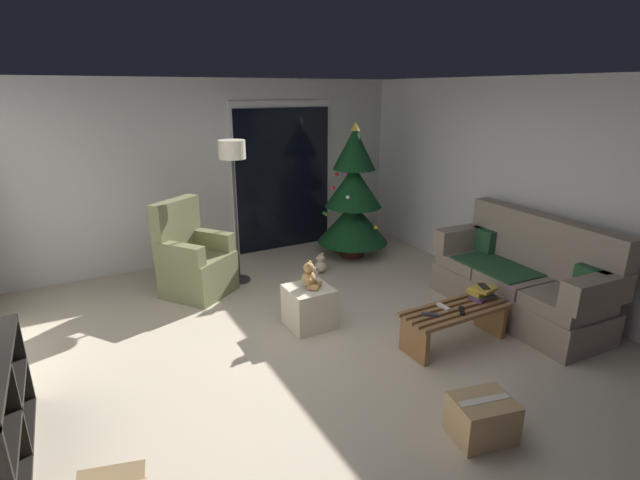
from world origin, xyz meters
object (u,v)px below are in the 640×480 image
ottoman (309,307)px  teddy_bear_cream_by_tree (320,265)px  remote_graphite (430,314)px  floor_lamp (233,164)px  remote_white (443,307)px  cell_phone (484,286)px  couch (522,279)px  cardboard_box_taped_mid_floor (482,418)px  remote_black (462,311)px  armchair (194,261)px  teddy_bear_honey (310,277)px  coffee_table (455,320)px  book_stack (482,292)px  christmas_tree (353,199)px

ottoman → teddy_bear_cream_by_tree: 1.46m
remote_graphite → floor_lamp: 2.89m
remote_white → teddy_bear_cream_by_tree: size_ratio=0.55×
cell_phone → teddy_bear_cream_by_tree: size_ratio=0.50×
floor_lamp → couch: bearing=-44.6°
ottoman → cardboard_box_taped_mid_floor: ottoman is taller
remote_black → teddy_bear_cream_by_tree: size_ratio=0.55×
armchair → teddy_bear_honey: armchair is taller
remote_white → floor_lamp: floor_lamp is taller
remote_black → armchair: (-1.86, 2.48, 0.01)m
remote_white → armchair: (-1.77, 2.33, 0.01)m
couch → remote_white: couch is taller
coffee_table → remote_black: (-0.01, -0.08, 0.14)m
couch → armchair: size_ratio=1.76×
book_stack → floor_lamp: (-1.66, 2.45, 1.06)m
remote_black → christmas_tree: size_ratio=0.08×
coffee_table → remote_graphite: (-0.32, 0.00, 0.14)m
couch → remote_black: (-1.11, -0.23, -0.01)m
cardboard_box_taped_mid_floor → ottoman: bearing=98.6°
remote_white → floor_lamp: (-1.19, 2.43, 1.12)m
remote_black → christmas_tree: 2.76m
christmas_tree → armchair: size_ratio=1.71×
couch → book_stack: (-0.72, -0.10, 0.04)m
remote_black → teddy_bear_cream_by_tree: remote_black is taller
christmas_tree → teddy_bear_honey: size_ratio=6.78×
couch → christmas_tree: bearing=103.6°
coffee_table → remote_graphite: remote_graphite is taller
teddy_bear_cream_by_tree → cell_phone: bearing=-73.4°
book_stack → cell_phone: size_ratio=1.99×
remote_graphite → christmas_tree: 2.76m
teddy_bear_honey → remote_graphite: bearing=-53.7°
remote_black → armchair: 3.10m
armchair → floor_lamp: floor_lamp is taller
remote_black → book_stack: 0.41m
couch → remote_graphite: (-1.42, -0.14, -0.01)m
couch → ottoman: bearing=158.4°
coffee_table → cell_phone: (0.40, 0.04, 0.25)m
remote_black → christmas_tree: (0.51, 2.67, 0.47)m
ottoman → cell_phone: bearing=-33.4°
remote_black → teddy_bear_honey: size_ratio=0.55×
christmas_tree → armchair: bearing=-175.2°
coffee_table → cardboard_box_taped_mid_floor: 1.28m
coffee_table → teddy_bear_cream_by_tree: (-0.25, 2.21, -0.13)m
teddy_bear_honey → teddy_bear_cream_by_tree: size_ratio=1.00×
teddy_bear_honey → armchair: bearing=120.4°
couch → ottoman: 2.32m
coffee_table → armchair: 3.04m
coffee_table → remote_graphite: bearing=179.2°
remote_white → teddy_bear_cream_by_tree: (-0.15, 2.14, -0.27)m
couch → christmas_tree: (-0.59, 2.45, 0.46)m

